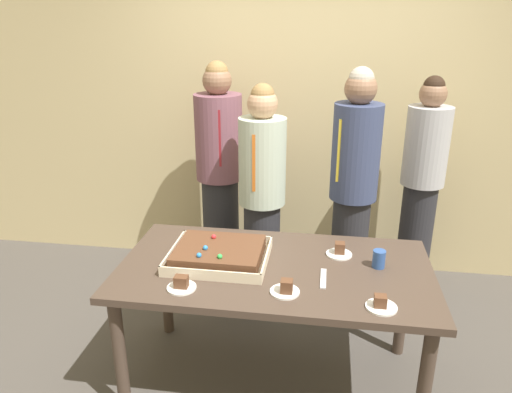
# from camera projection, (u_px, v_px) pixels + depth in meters

# --- Properties ---
(ground_plane) EXTENTS (12.00, 12.00, 0.00)m
(ground_plane) POSITION_uv_depth(u_px,v_px,m) (273.00, 379.00, 2.93)
(ground_plane) COLOR #4C4742
(interior_back_panel) EXTENTS (8.00, 0.12, 3.00)m
(interior_back_panel) POSITION_uv_depth(u_px,v_px,m) (298.00, 92.00, 3.88)
(interior_back_panel) COLOR #CCB784
(interior_back_panel) RESTS_ON ground_plane
(party_table) EXTENTS (1.72, 0.91, 0.78)m
(party_table) POSITION_uv_depth(u_px,v_px,m) (274.00, 281.00, 2.69)
(party_table) COLOR #47382D
(party_table) RESTS_ON ground_plane
(sheet_cake) EXTENTS (0.55, 0.46, 0.11)m
(sheet_cake) POSITION_uv_depth(u_px,v_px,m) (219.00, 254.00, 2.70)
(sheet_cake) COLOR beige
(sheet_cake) RESTS_ON party_table
(plated_slice_near_left) EXTENTS (0.15, 0.15, 0.07)m
(plated_slice_near_left) POSITION_uv_depth(u_px,v_px,m) (181.00, 285.00, 2.43)
(plated_slice_near_left) COLOR white
(plated_slice_near_left) RESTS_ON party_table
(plated_slice_near_right) EXTENTS (0.15, 0.15, 0.08)m
(plated_slice_near_right) POSITION_uv_depth(u_px,v_px,m) (286.00, 289.00, 2.39)
(plated_slice_near_right) COLOR white
(plated_slice_near_right) RESTS_ON party_table
(plated_slice_far_left) EXTENTS (0.15, 0.15, 0.07)m
(plated_slice_far_left) POSITION_uv_depth(u_px,v_px,m) (381.00, 304.00, 2.27)
(plated_slice_far_left) COLOR white
(plated_slice_far_left) RESTS_ON party_table
(plated_slice_far_right) EXTENTS (0.15, 0.15, 0.07)m
(plated_slice_far_right) POSITION_uv_depth(u_px,v_px,m) (339.00, 251.00, 2.78)
(plated_slice_far_right) COLOR white
(plated_slice_far_right) RESTS_ON party_table
(drink_cup_nearest) EXTENTS (0.07, 0.07, 0.10)m
(drink_cup_nearest) POSITION_uv_depth(u_px,v_px,m) (379.00, 259.00, 2.63)
(drink_cup_nearest) COLOR #2D5199
(drink_cup_nearest) RESTS_ON party_table
(cake_server_utensil) EXTENTS (0.03, 0.20, 0.01)m
(cake_server_utensil) POSITION_uv_depth(u_px,v_px,m) (323.00, 279.00, 2.52)
(cake_server_utensil) COLOR silver
(cake_server_utensil) RESTS_ON party_table
(person_serving_front) EXTENTS (0.32, 0.32, 1.78)m
(person_serving_front) POSITION_uv_depth(u_px,v_px,m) (353.00, 193.00, 3.30)
(person_serving_front) COLOR #28282D
(person_serving_front) RESTS_ON ground_plane
(person_green_shirt_behind) EXTENTS (0.33, 0.33, 1.67)m
(person_green_shirt_behind) POSITION_uv_depth(u_px,v_px,m) (262.00, 197.00, 3.41)
(person_green_shirt_behind) COLOR #28282D
(person_green_shirt_behind) RESTS_ON ground_plane
(person_striped_tie_right) EXTENTS (0.36, 0.36, 1.78)m
(person_striped_tie_right) POSITION_uv_depth(u_px,v_px,m) (220.00, 174.00, 3.74)
(person_striped_tie_right) COLOR #28282D
(person_striped_tie_right) RESTS_ON ground_plane
(person_left_edge_reaching) EXTENTS (0.31, 0.31, 1.69)m
(person_left_edge_reaching) POSITION_uv_depth(u_px,v_px,m) (421.00, 187.00, 3.58)
(person_left_edge_reaching) COLOR #28282D
(person_left_edge_reaching) RESTS_ON ground_plane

